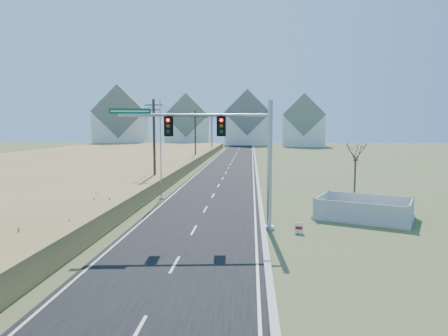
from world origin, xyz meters
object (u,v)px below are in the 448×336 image
(fence_enclosure, at_px, (364,214))
(bare_tree, at_px, (356,150))
(traffic_signal_mast, at_px, (238,152))
(flagpole, at_px, (161,160))
(open_sign, at_px, (299,228))

(fence_enclosure, xyz_separation_m, bare_tree, (1.21, 7.35, 3.92))
(bare_tree, bearing_deg, traffic_signal_mast, -131.40)
(flagpole, bearing_deg, traffic_signal_mast, -54.85)
(traffic_signal_mast, bearing_deg, fence_enclosure, 17.71)
(flagpole, distance_m, bare_tree, 16.67)
(traffic_signal_mast, distance_m, fence_enclosure, 10.26)
(traffic_signal_mast, distance_m, bare_tree, 14.68)
(open_sign, distance_m, bare_tree, 13.68)
(bare_tree, bearing_deg, flagpole, -175.86)
(traffic_signal_mast, bearing_deg, bare_tree, 43.01)
(flagpole, bearing_deg, bare_tree, 4.14)
(fence_enclosure, height_order, bare_tree, bare_tree)
(flagpole, height_order, bare_tree, flagpole)
(fence_enclosure, relative_size, open_sign, 11.64)
(traffic_signal_mast, xyz_separation_m, bare_tree, (9.70, 11.00, -0.53))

